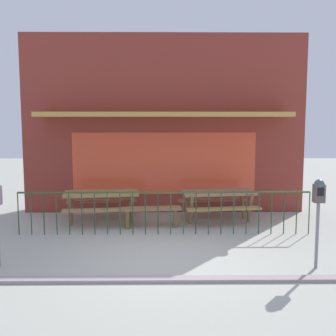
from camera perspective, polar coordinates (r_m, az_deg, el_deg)
ground at (r=7.53m, az=-0.46°, el=-12.94°), size 40.00×40.00×0.00m
pub_storefront at (r=11.30m, az=-0.57°, el=6.12°), size 7.69×1.46×4.84m
patio_fence_front at (r=9.04m, az=-0.51°, el=-5.23°), size 6.48×0.04×0.97m
picnic_table_left at (r=10.21m, az=-9.30°, el=-4.22°), size 1.96×1.58×0.79m
picnic_table_right at (r=10.28m, az=7.00°, el=-4.11°), size 1.96×1.58×0.79m
patio_bench at (r=9.72m, az=-2.28°, el=-6.25°), size 1.43×0.47×0.48m
parking_meter_near at (r=7.34m, az=20.33°, el=-4.21°), size 0.18×0.17×1.55m
curb_edge at (r=6.68m, az=-0.42°, el=-15.55°), size 10.76×0.20×0.11m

